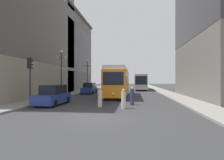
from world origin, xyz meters
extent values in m
plane|color=#38383A|center=(0.00, 0.00, 0.00)|extent=(200.00, 200.00, 0.00)
cube|color=gray|center=(-7.80, 40.00, 0.07)|extent=(2.62, 120.00, 0.15)
cube|color=gray|center=(7.80, 40.00, 0.07)|extent=(2.62, 120.00, 0.15)
cube|color=black|center=(0.04, 15.13, 0.17)|extent=(2.23, 11.94, 0.35)
cube|color=orange|center=(0.04, 15.13, 1.90)|extent=(2.62, 12.98, 3.10)
cube|color=black|center=(0.04, 15.13, 2.60)|extent=(2.65, 12.46, 1.08)
cube|color=silver|center=(0.04, 15.13, 3.67)|extent=(2.41, 12.72, 0.44)
cube|color=black|center=(0.03, 8.67, 2.44)|extent=(2.21, 0.08, 1.40)
sphere|color=#F2EACC|center=(0.03, 8.60, 0.80)|extent=(0.24, 0.24, 0.24)
cube|color=black|center=(3.76, 32.33, 0.17)|extent=(2.37, 11.20, 0.35)
cube|color=silver|center=(3.76, 32.33, 1.90)|extent=(2.77, 12.18, 3.10)
cube|color=black|center=(3.76, 32.33, 2.44)|extent=(2.79, 11.69, 1.30)
cube|color=black|center=(3.66, 26.29, 2.21)|extent=(2.31, 0.12, 1.71)
cylinder|color=black|center=(-6.09, 4.11, 0.32)|extent=(0.20, 0.64, 0.64)
cylinder|color=black|center=(-6.01, 6.99, 0.32)|extent=(0.20, 0.64, 0.64)
cylinder|color=black|center=(-4.38, 4.07, 0.32)|extent=(0.20, 0.64, 0.64)
cylinder|color=black|center=(-4.30, 6.95, 0.32)|extent=(0.20, 0.64, 0.64)
cube|color=navy|center=(-5.19, 5.53, 0.60)|extent=(1.92, 4.69, 0.84)
cube|color=black|center=(-5.19, 5.64, 1.42)|extent=(1.65, 2.59, 0.80)
cylinder|color=black|center=(-6.03, 18.24, 0.32)|extent=(0.19, 0.64, 0.64)
cylinder|color=black|center=(-6.06, 21.17, 0.32)|extent=(0.19, 0.64, 0.64)
cylinder|color=black|center=(-4.32, 18.26, 0.32)|extent=(0.19, 0.64, 0.64)
cylinder|color=black|center=(-4.35, 21.19, 0.32)|extent=(0.19, 0.64, 0.64)
cube|color=navy|center=(-5.19, 19.71, 0.60)|extent=(1.85, 4.74, 0.84)
cube|color=black|center=(-5.19, 19.83, 1.42)|extent=(1.61, 2.61, 0.80)
cylinder|color=beige|center=(-0.64, 4.59, 0.71)|extent=(0.37, 0.37, 1.43)
sphere|color=tan|center=(-0.64, 4.59, 1.54)|extent=(0.25, 0.25, 0.25)
cylinder|color=navy|center=(2.05, 6.21, 0.71)|extent=(0.37, 0.37, 1.42)
sphere|color=tan|center=(2.05, 6.21, 1.53)|extent=(0.25, 0.25, 0.25)
cylinder|color=beige|center=(1.38, 3.97, 0.68)|extent=(0.36, 0.36, 1.36)
sphere|color=tan|center=(1.38, 3.97, 1.47)|extent=(0.24, 0.24, 0.24)
cylinder|color=#232328|center=(-6.89, 4.58, 2.20)|extent=(0.12, 0.12, 4.09)
cube|color=black|center=(-6.89, 4.58, 3.77)|extent=(0.36, 0.36, 0.95)
sphere|color=red|center=(-6.69, 4.58, 4.07)|extent=(0.18, 0.18, 0.18)
sphere|color=gold|center=(-6.69, 4.58, 3.77)|extent=(0.18, 0.18, 0.18)
sphere|color=green|center=(-6.69, 4.58, 3.46)|extent=(0.18, 0.18, 0.18)
cylinder|color=#333338|center=(-7.09, 12.30, 2.99)|extent=(0.16, 0.16, 5.67)
sphere|color=white|center=(-7.09, 12.30, 5.98)|extent=(0.36, 0.36, 0.36)
sphere|color=white|center=(-7.64, 12.30, 5.14)|extent=(0.31, 0.31, 0.31)
sphere|color=white|center=(-6.54, 12.30, 5.14)|extent=(0.31, 0.31, 0.31)
cube|color=#333338|center=(-7.09, 12.30, 5.14)|extent=(1.10, 0.06, 0.06)
cylinder|color=#333338|center=(-7.09, 26.01, 3.01)|extent=(0.16, 0.16, 5.73)
sphere|color=white|center=(-7.09, 26.01, 6.04)|extent=(0.36, 0.36, 0.36)
sphere|color=white|center=(-7.64, 26.01, 5.19)|extent=(0.31, 0.31, 0.31)
sphere|color=white|center=(-6.54, 26.01, 5.19)|extent=(0.31, 0.31, 0.31)
cube|color=#333338|center=(-7.09, 26.01, 5.19)|extent=(1.10, 0.06, 0.06)
cube|color=slate|center=(-15.02, 29.21, 7.90)|extent=(11.80, 17.94, 15.79)
cube|color=#383538|center=(-15.02, 29.21, 8.69)|extent=(11.84, 17.98, 9.48)
cube|color=#5F5B56|center=(-15.02, 29.21, 16.04)|extent=(12.40, 18.54, 0.50)
cube|color=gray|center=(-14.94, 12.61, 8.97)|extent=(11.66, 22.24, 17.94)
cube|color=#494440|center=(-14.94, 12.61, 9.86)|extent=(11.70, 22.28, 10.76)
camera|label=1|loc=(2.18, -11.00, 2.30)|focal=30.09mm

